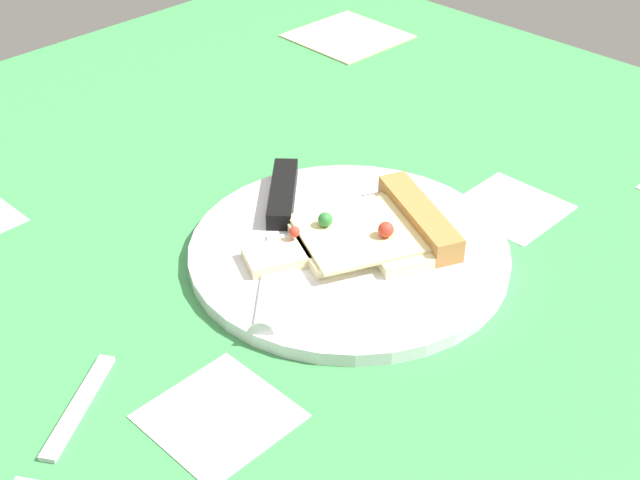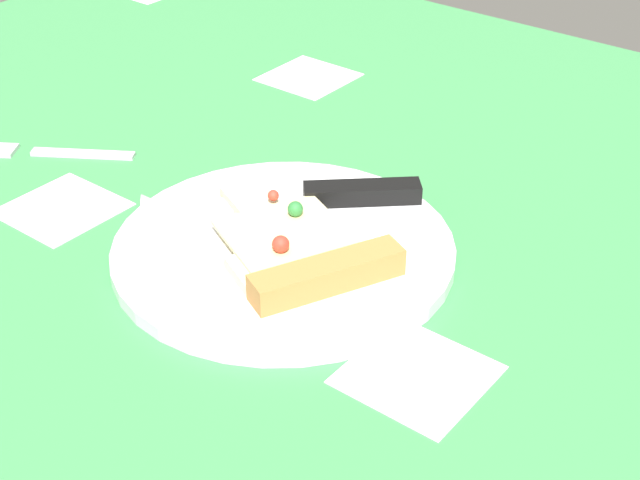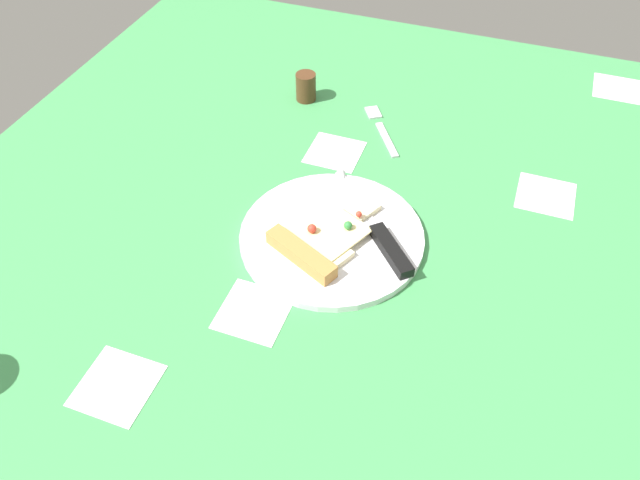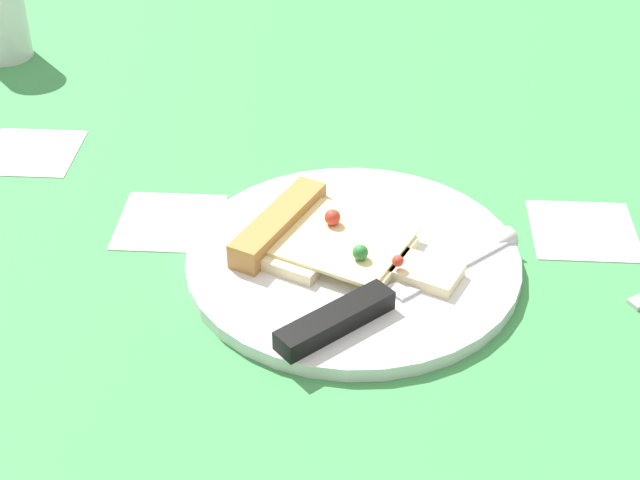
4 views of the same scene
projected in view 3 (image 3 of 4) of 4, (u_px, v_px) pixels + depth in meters
The scene contains 6 objects.
ground_plane at pixel (333, 209), 98.22cm from camera, with size 123.91×123.91×3.00cm.
plate at pixel (332, 236), 91.15cm from camera, with size 27.48×27.48×1.20cm, color silver.
pizza_slice at pixel (320, 239), 88.86cm from camera, with size 19.07×14.80×2.65cm.
knife at pixel (377, 230), 90.36cm from camera, with size 19.15×17.72×2.45cm.
pepper_shaker at pixel (306, 87), 115.35cm from camera, with size 3.79×3.79×5.35cm, color #4C2D19.
fork at pixel (381, 127), 110.38cm from camera, with size 13.84×9.80×0.80cm.
Camera 3 is at (67.77, 22.31, 66.22)cm, focal length 34.33 mm.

